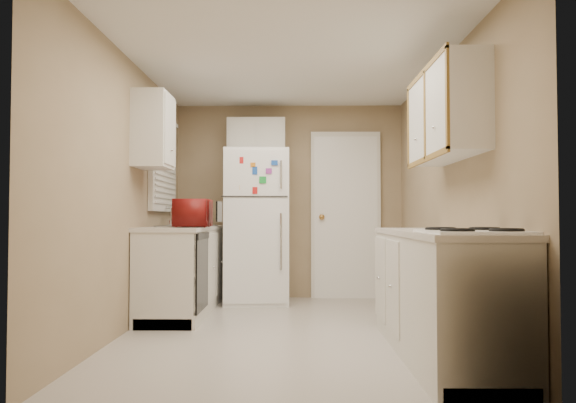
{
  "coord_description": "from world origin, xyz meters",
  "views": [
    {
      "loc": [
        0.06,
        -4.51,
        0.99
      ],
      "look_at": [
        0.0,
        0.5,
        1.15
      ],
      "focal_mm": 32.0,
      "sensor_mm": 36.0,
      "label": 1
    }
  ],
  "objects": [
    {
      "name": "floor",
      "position": [
        0.0,
        0.0,
        0.0
      ],
      "size": [
        3.8,
        3.8,
        0.0
      ],
      "primitive_type": "plane",
      "color": "beige",
      "rests_on": "ground"
    },
    {
      "name": "ceiling",
      "position": [
        0.0,
        0.0,
        2.4
      ],
      "size": [
        3.8,
        3.8,
        0.0
      ],
      "primitive_type": "plane",
      "color": "white",
      "rests_on": "floor"
    },
    {
      "name": "wall_left",
      "position": [
        -1.4,
        0.0,
        1.2
      ],
      "size": [
        3.8,
        3.8,
        0.0
      ],
      "primitive_type": "plane",
      "color": "tan",
      "rests_on": "floor"
    },
    {
      "name": "wall_right",
      "position": [
        1.4,
        0.0,
        1.2
      ],
      "size": [
        3.8,
        3.8,
        0.0
      ],
      "primitive_type": "plane",
      "color": "tan",
      "rests_on": "floor"
    },
    {
      "name": "wall_back",
      "position": [
        0.0,
        1.9,
        1.2
      ],
      "size": [
        2.8,
        2.8,
        0.0
      ],
      "primitive_type": "plane",
      "color": "tan",
      "rests_on": "floor"
    },
    {
      "name": "wall_front",
      "position": [
        0.0,
        -1.9,
        1.2
      ],
      "size": [
        2.8,
        2.8,
        0.0
      ],
      "primitive_type": "plane",
      "color": "tan",
      "rests_on": "floor"
    },
    {
      "name": "left_counter",
      "position": [
        -1.1,
        0.9,
        0.45
      ],
      "size": [
        0.6,
        1.8,
        0.9
      ],
      "primitive_type": "cube",
      "color": "silver",
      "rests_on": "floor"
    },
    {
      "name": "dishwasher",
      "position": [
        -0.81,
        0.3,
        0.49
      ],
      "size": [
        0.03,
        0.58,
        0.72
      ],
      "primitive_type": "cube",
      "color": "black",
      "rests_on": "floor"
    },
    {
      "name": "sink",
      "position": [
        -1.1,
        1.05,
        0.86
      ],
      "size": [
        0.54,
        0.74,
        0.16
      ],
      "primitive_type": "cube",
      "color": "gray",
      "rests_on": "left_counter"
    },
    {
      "name": "microwave",
      "position": [
        -0.92,
        0.44,
        1.05
      ],
      "size": [
        0.5,
        0.3,
        0.32
      ],
      "primitive_type": "imported",
      "rotation": [
        0.0,
        0.0,
        1.63
      ],
      "color": "maroon",
      "rests_on": "left_counter"
    },
    {
      "name": "soap_bottle",
      "position": [
        -1.15,
        1.3,
        1.0
      ],
      "size": [
        0.08,
        0.08,
        0.17
      ],
      "primitive_type": "imported",
      "rotation": [
        0.0,
        0.0,
        -0.06
      ],
      "color": "silver",
      "rests_on": "left_counter"
    },
    {
      "name": "window_blinds",
      "position": [
        -1.36,
        1.05,
        1.6
      ],
      "size": [
        0.1,
        0.98,
        1.08
      ],
      "primitive_type": "cube",
      "color": "silver",
      "rests_on": "wall_left"
    },
    {
      "name": "upper_cabinet_left",
      "position": [
        -1.25,
        0.22,
        1.8
      ],
      "size": [
        0.3,
        0.45,
        0.7
      ],
      "primitive_type": "cube",
      "color": "silver",
      "rests_on": "wall_left"
    },
    {
      "name": "refrigerator",
      "position": [
        -0.38,
        1.53,
        0.89
      ],
      "size": [
        0.77,
        0.75,
        1.78
      ],
      "primitive_type": "cube",
      "rotation": [
        0.0,
        0.0,
        0.05
      ],
      "color": "white",
      "rests_on": "floor"
    },
    {
      "name": "cabinet_over_fridge",
      "position": [
        -0.4,
        1.75,
        2.0
      ],
      "size": [
        0.7,
        0.3,
        0.4
      ],
      "primitive_type": "cube",
      "color": "silver",
      "rests_on": "wall_back"
    },
    {
      "name": "interior_door",
      "position": [
        0.7,
        1.86,
        1.02
      ],
      "size": [
        0.86,
        0.06,
        2.08
      ],
      "primitive_type": "cube",
      "color": "white",
      "rests_on": "floor"
    },
    {
      "name": "right_counter",
      "position": [
        1.1,
        -0.8,
        0.45
      ],
      "size": [
        0.6,
        2.0,
        0.9
      ],
      "primitive_type": "cube",
      "color": "silver",
      "rests_on": "floor"
    },
    {
      "name": "stove",
      "position": [
        1.14,
        -1.39,
        0.42
      ],
      "size": [
        0.57,
        0.7,
        0.84
      ],
      "primitive_type": "cube",
      "rotation": [
        0.0,
        0.0,
        -0.02
      ],
      "color": "white",
      "rests_on": "floor"
    },
    {
      "name": "upper_cabinet_right",
      "position": [
        1.25,
        -0.5,
        1.8
      ],
      "size": [
        0.3,
        1.2,
        0.7
      ],
      "primitive_type": "cube",
      "color": "silver",
      "rests_on": "wall_right"
    }
  ]
}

